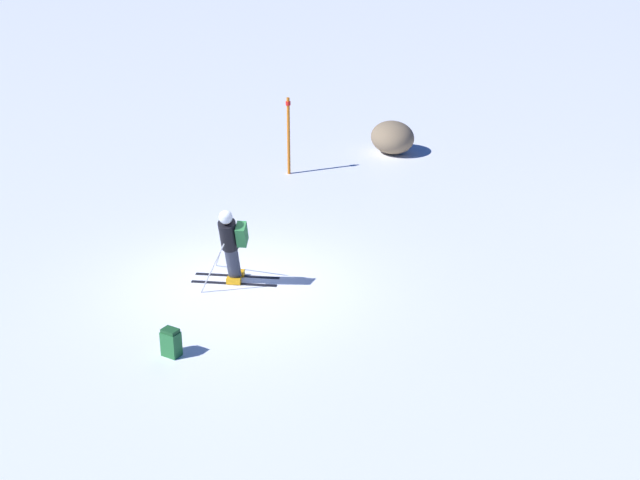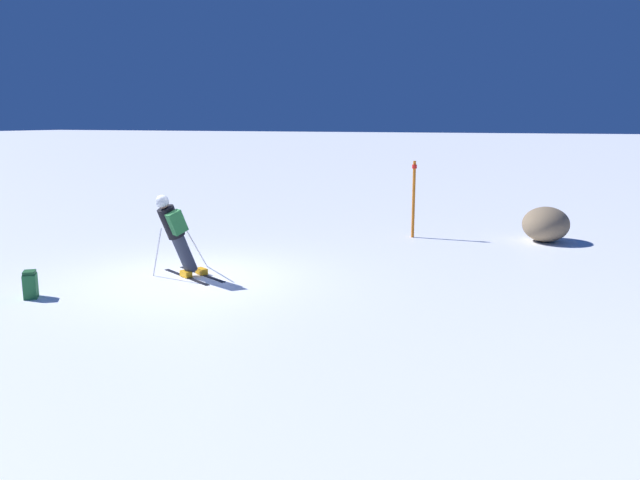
# 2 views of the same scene
# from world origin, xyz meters

# --- Properties ---
(ground_plane) EXTENTS (300.00, 300.00, 0.00)m
(ground_plane) POSITION_xyz_m (0.00, 0.00, 0.00)
(ground_plane) COLOR white
(skier) EXTENTS (1.59, 1.73, 1.77)m
(skier) POSITION_xyz_m (0.11, -0.15, 0.96)
(skier) COLOR black
(skier) RESTS_ON ground
(spare_backpack) EXTENTS (0.37, 0.36, 0.50)m
(spare_backpack) POSITION_xyz_m (2.23, -1.81, 0.24)
(spare_backpack) COLOR #236633
(spare_backpack) RESTS_ON ground
(exposed_boulder_0) EXTENTS (1.41, 1.20, 0.92)m
(exposed_boulder_0) POSITION_xyz_m (-6.85, 6.50, 0.46)
(exposed_boulder_0) COLOR #7A664C
(exposed_boulder_0) RESTS_ON ground
(trail_marker) EXTENTS (0.13, 0.13, 2.07)m
(trail_marker) POSITION_xyz_m (-6.13, 3.13, 1.13)
(trail_marker) COLOR orange
(trail_marker) RESTS_ON ground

